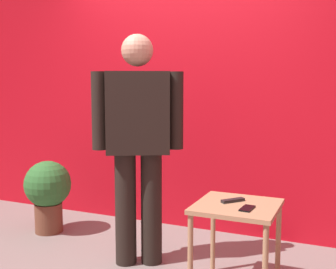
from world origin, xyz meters
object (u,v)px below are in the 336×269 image
object	(u,v)px
potted_plant	(48,190)
standing_person	(138,138)
cell_phone	(247,208)
side_table	(237,218)
tv_remote	(233,200)

from	to	relation	value
potted_plant	standing_person	bearing A→B (deg)	-14.00
cell_phone	standing_person	bearing A→B (deg)	169.31
standing_person	side_table	distance (m)	0.96
cell_phone	potted_plant	distance (m)	2.10
side_table	tv_remote	xyz separation A→B (m)	(-0.04, 0.04, 0.10)
side_table	cell_phone	world-z (taller)	cell_phone
standing_person	tv_remote	bearing A→B (deg)	-8.00
side_table	cell_phone	distance (m)	0.16
cell_phone	potted_plant	xyz separation A→B (m)	(-2.03, 0.52, -0.21)
tv_remote	potted_plant	world-z (taller)	potted_plant
standing_person	potted_plant	size ratio (longest dim) A/B	2.59
cell_phone	side_table	bearing A→B (deg)	139.97
side_table	potted_plant	world-z (taller)	potted_plant
standing_person	tv_remote	distance (m)	0.87
cell_phone	tv_remote	distance (m)	0.18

